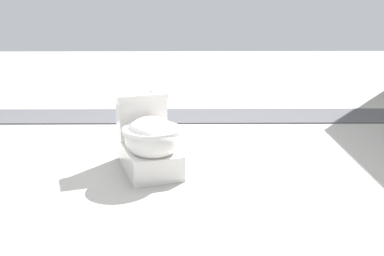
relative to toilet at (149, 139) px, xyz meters
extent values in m
plane|color=#A8A59E|center=(-0.16, 0.07, -0.22)|extent=(14.00, 14.00, 0.00)
cube|color=#4C4C51|center=(-1.44, 0.57, -0.21)|extent=(0.56, 8.00, 0.01)
cube|color=white|center=(0.00, 0.00, -0.14)|extent=(0.68, 0.51, 0.17)
ellipsoid|color=white|center=(0.09, 0.03, 0.04)|extent=(0.53, 0.48, 0.28)
cylinder|color=white|center=(0.09, 0.03, 0.10)|extent=(0.49, 0.49, 0.03)
cube|color=white|center=(-0.20, -0.07, 0.10)|extent=(0.28, 0.38, 0.30)
cube|color=white|center=(-0.20, -0.07, 0.27)|extent=(0.31, 0.41, 0.04)
cylinder|color=silver|center=(-0.23, 0.01, 0.29)|extent=(0.02, 0.02, 0.01)
camera|label=1|loc=(2.95, 0.27, 0.94)|focal=42.00mm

